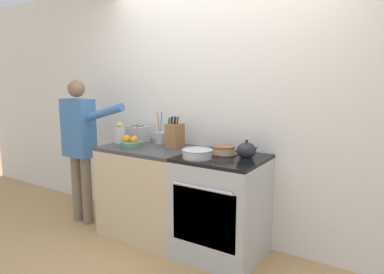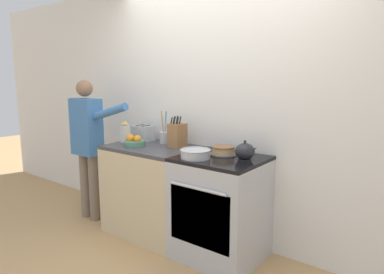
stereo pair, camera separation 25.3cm
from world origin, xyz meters
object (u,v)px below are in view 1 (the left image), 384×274
layer_cake (224,150)px  utensil_crock (161,137)px  person_baker (80,140)px  knife_block (175,135)px  mixing_bowl (197,154)px  toaster (137,134)px  stove_range (222,207)px  fruit_bowl (131,143)px  milk_carton (120,133)px  tea_kettle (247,151)px

layer_cake → utensil_crock: 0.79m
person_baker → knife_block: bearing=14.9°
knife_block → mixing_bowl: bearing=-32.9°
mixing_bowl → toaster: 1.02m
utensil_crock → layer_cake: bearing=-7.4°
layer_cake → person_baker: size_ratio=0.16×
knife_block → utensil_crock: size_ratio=0.91×
mixing_bowl → knife_block: (-0.43, 0.28, 0.08)m
mixing_bowl → toaster: toaster is taller
stove_range → layer_cake: 0.50m
fruit_bowl → milk_carton: bearing=161.8°
knife_block → fruit_bowl: knife_block is taller
toaster → person_baker: size_ratio=0.15×
fruit_bowl → person_baker: 0.67m
tea_kettle → person_baker: size_ratio=0.13×
knife_block → toaster: (-0.53, 0.05, -0.04)m
knife_block → person_baker: person_baker is taller
stove_range → tea_kettle: bearing=11.9°
tea_kettle → knife_block: 0.80m
tea_kettle → knife_block: size_ratio=0.65×
fruit_bowl → milk_carton: 0.23m
mixing_bowl → utensil_crock: bearing=151.7°
knife_block → toaster: 0.53m
fruit_bowl → milk_carton: size_ratio=0.92×
toaster → utensil_crock: bearing=5.1°
milk_carton → tea_kettle: bearing=3.2°
knife_block → utensil_crock: utensil_crock is taller
toaster → mixing_bowl: bearing=-19.1°
tea_kettle → fruit_bowl: bearing=-172.8°
tea_kettle → toaster: 1.33m
layer_cake → utensil_crock: utensil_crock is taller
tea_kettle → person_baker: (-1.84, -0.22, -0.05)m
layer_cake → milk_carton: (-1.14, -0.13, 0.07)m
tea_kettle → knife_block: bearing=174.8°
knife_block → milk_carton: knife_block is taller
tea_kettle → fruit_bowl: tea_kettle is taller
person_baker → mixing_bowl: bearing=-0.2°
tea_kettle → milk_carton: (-1.38, -0.08, 0.04)m
fruit_bowl → mixing_bowl: bearing=-4.3°
stove_range → person_baker: person_baker is taller
knife_block → milk_carton: bearing=-165.8°
milk_carton → stove_range: bearing=1.7°
toaster → person_baker: person_baker is taller
layer_cake → milk_carton: milk_carton is taller
utensil_crock → fruit_bowl: size_ratio=1.59×
knife_block → milk_carton: size_ratio=1.33×
layer_cake → milk_carton: 1.15m
stove_range → mixing_bowl: bearing=-132.7°
stove_range → milk_carton: size_ratio=3.91×
tea_kettle → layer_cake: bearing=168.7°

